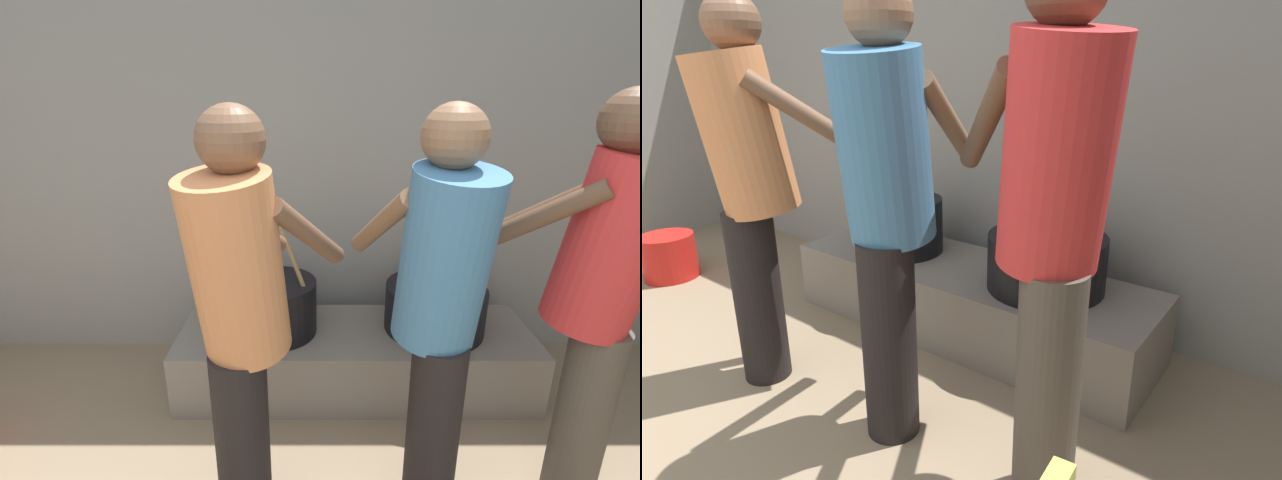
{
  "view_description": "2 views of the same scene",
  "coord_description": "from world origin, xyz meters",
  "views": [
    {
      "loc": [
        0.17,
        -0.01,
        1.64
      ],
      "look_at": [
        0.16,
        1.78,
        1.02
      ],
      "focal_mm": 25.18,
      "sensor_mm": 36.0,
      "label": 1
    },
    {
      "loc": [
        1.8,
        0.2,
        1.35
      ],
      "look_at": [
        0.55,
        1.88,
        0.63
      ],
      "focal_mm": 28.98,
      "sensor_mm": 36.0,
      "label": 2
    }
  ],
  "objects": [
    {
      "name": "cook_in_red_shirt",
      "position": [
        1.18,
        1.46,
        0.94
      ],
      "size": [
        0.72,
        0.69,
        1.64
      ],
      "color": "#4C4238",
      "rests_on": "ground_plane"
    },
    {
      "name": "cooking_pot_secondary",
      "position": [
        0.8,
        2.2,
        0.48
      ],
      "size": [
        0.54,
        0.54,
        0.25
      ],
      "color": "black",
      "rests_on": "hearth_ledge"
    },
    {
      "name": "bucket_red_plastic",
      "position": [
        -1.62,
        1.59,
        0.15
      ],
      "size": [
        0.33,
        0.33,
        0.29
      ],
      "primitive_type": "cylinder",
      "color": "red",
      "rests_on": "ground_plane"
    },
    {
      "name": "cook_in_blue_shirt",
      "position": [
        0.59,
        1.4,
        0.91
      ],
      "size": [
        0.49,
        0.73,
        1.6
      ],
      "color": "black",
      "rests_on": "ground_plane"
    },
    {
      "name": "hearth_ledge",
      "position": [
        0.36,
        2.18,
        0.18
      ],
      "size": [
        1.94,
        0.6,
        0.35
      ],
      "primitive_type": "cube",
      "color": "slate",
      "rests_on": "ground_plane"
    },
    {
      "name": "cook_in_orange_shirt",
      "position": [
        -0.1,
        1.33,
        0.91
      ],
      "size": [
        0.6,
        0.73,
        1.59
      ],
      "color": "black",
      "rests_on": "ground_plane"
    },
    {
      "name": "block_enclosure_rear",
      "position": [
        0.0,
        2.7,
        1.09
      ],
      "size": [
        5.52,
        0.2,
        2.17
      ],
      "primitive_type": "cube",
      "color": "gray",
      "rests_on": "ground_plane"
    },
    {
      "name": "cooking_pot_main",
      "position": [
        -0.07,
        2.17,
        0.5
      ],
      "size": [
        0.44,
        0.44,
        0.75
      ],
      "color": "black",
      "rests_on": "hearth_ledge"
    }
  ]
}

